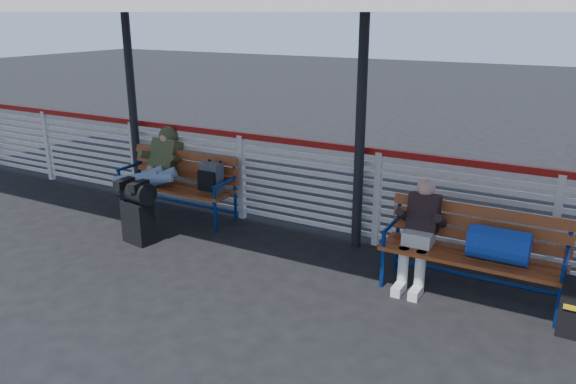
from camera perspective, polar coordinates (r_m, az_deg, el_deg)
The scene contains 7 objects.
ground at distance 6.68m, azimuth -13.72°, elevation -7.52°, with size 60.00×60.00×0.00m, color black.
fence at distance 7.84m, azimuth -4.75°, elevation 1.92°, with size 12.08×0.08×1.24m.
luggage_stack at distance 7.28m, azimuth -15.07°, elevation -1.70°, with size 0.53×0.35×0.82m.
bench_left at distance 8.00m, azimuth -10.29°, elevation 1.40°, with size 1.80×0.56×0.92m.
bench_right at distance 5.94m, azimuth 19.44°, elevation -5.07°, with size 1.80×0.56×0.92m.
traveler_man at distance 7.91m, azimuth -13.62°, elevation 1.91°, with size 0.94×1.64×0.77m.
companion_person at distance 6.06m, azimuth 13.18°, elevation -4.01°, with size 0.32×0.66×1.15m.
Camera 1 is at (4.21, -4.36, 2.80)m, focal length 35.00 mm.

